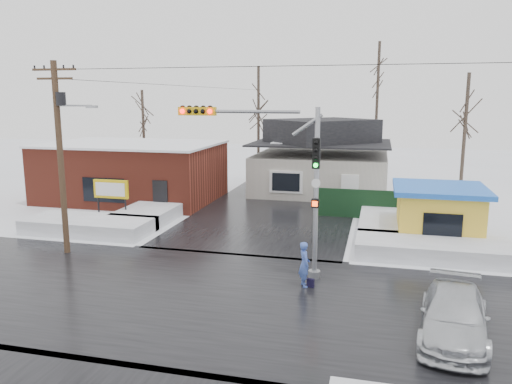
% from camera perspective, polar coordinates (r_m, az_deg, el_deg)
% --- Properties ---
extents(ground, '(120.00, 120.00, 0.00)m').
position_cam_1_polar(ground, '(19.33, -6.64, -11.70)').
color(ground, white).
rests_on(ground, ground).
extents(road_ns, '(10.00, 120.00, 0.02)m').
position_cam_1_polar(road_ns, '(19.33, -6.64, -11.68)').
color(road_ns, black).
rests_on(road_ns, ground).
extents(road_ew, '(120.00, 10.00, 0.02)m').
position_cam_1_polar(road_ew, '(19.33, -6.64, -11.68)').
color(road_ew, black).
rests_on(road_ew, ground).
extents(snowbank_nw, '(7.00, 3.00, 0.80)m').
position_cam_1_polar(snowbank_nw, '(29.10, -18.53, -3.64)').
color(snowbank_nw, white).
rests_on(snowbank_nw, ground).
extents(snowbank_ne, '(7.00, 3.00, 0.80)m').
position_cam_1_polar(snowbank_ne, '(24.82, 19.49, -6.16)').
color(snowbank_ne, white).
rests_on(snowbank_ne, ground).
extents(snowbank_nside_w, '(3.00, 8.00, 0.80)m').
position_cam_1_polar(snowbank_nside_w, '(32.42, -10.82, -1.82)').
color(snowbank_nside_w, white).
rests_on(snowbank_nside_w, ground).
extents(snowbank_nside_e, '(3.00, 8.00, 0.80)m').
position_cam_1_polar(snowbank_nside_e, '(29.52, 14.75, -3.23)').
color(snowbank_nside_e, white).
rests_on(snowbank_nside_e, ground).
extents(traffic_signal, '(6.05, 0.68, 7.00)m').
position_cam_1_polar(traffic_signal, '(20.25, 2.52, 2.73)').
color(traffic_signal, gray).
rests_on(traffic_signal, ground).
extents(utility_pole, '(3.15, 0.44, 9.00)m').
position_cam_1_polar(utility_pole, '(24.86, -21.40, 4.83)').
color(utility_pole, '#382619').
rests_on(utility_pole, ground).
extents(brick_building, '(12.20, 8.20, 4.12)m').
position_cam_1_polar(brick_building, '(37.40, -13.93, 2.33)').
color(brick_building, maroon).
rests_on(brick_building, ground).
extents(marquee_sign, '(2.20, 0.21, 2.55)m').
position_cam_1_polar(marquee_sign, '(30.86, -16.24, 0.18)').
color(marquee_sign, black).
rests_on(marquee_sign, ground).
extents(house, '(10.40, 8.40, 5.76)m').
position_cam_1_polar(house, '(39.22, 7.44, 3.74)').
color(house, beige).
rests_on(house, ground).
extents(kiosk, '(4.60, 4.60, 2.88)m').
position_cam_1_polar(kiosk, '(27.50, 20.10, -2.29)').
color(kiosk, yellow).
rests_on(kiosk, ground).
extents(fence, '(8.00, 0.12, 1.80)m').
position_cam_1_polar(fence, '(31.36, 13.84, -1.44)').
color(fence, black).
rests_on(fence, ground).
extents(tree_far_left, '(3.00, 3.00, 10.00)m').
position_cam_1_polar(tree_far_left, '(43.94, 0.28, 11.55)').
color(tree_far_left, '#332821').
rests_on(tree_far_left, ground).
extents(tree_far_mid, '(3.00, 3.00, 12.00)m').
position_cam_1_polar(tree_far_mid, '(44.74, 13.82, 13.27)').
color(tree_far_mid, '#332821').
rests_on(tree_far_mid, ground).
extents(tree_far_right, '(3.00, 3.00, 9.00)m').
position_cam_1_polar(tree_far_right, '(37.11, 22.99, 9.62)').
color(tree_far_right, '#332821').
rests_on(tree_far_right, ground).
extents(tree_far_west, '(3.00, 3.00, 8.00)m').
position_cam_1_polar(tree_far_west, '(45.53, -12.83, 9.26)').
color(tree_far_west, '#332821').
rests_on(tree_far_west, ground).
extents(pedestrian, '(0.67, 0.78, 1.81)m').
position_cam_1_polar(pedestrian, '(19.87, 5.54, -8.26)').
color(pedestrian, '#435FBB').
rests_on(pedestrian, ground).
extents(car, '(2.58, 5.07, 1.41)m').
position_cam_1_polar(car, '(17.04, 21.68, -13.05)').
color(car, silver).
rests_on(car, ground).
extents(shopping_bag, '(0.30, 0.19, 0.35)m').
position_cam_1_polar(shopping_bag, '(20.02, 6.26, -10.35)').
color(shopping_bag, black).
rests_on(shopping_bag, ground).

